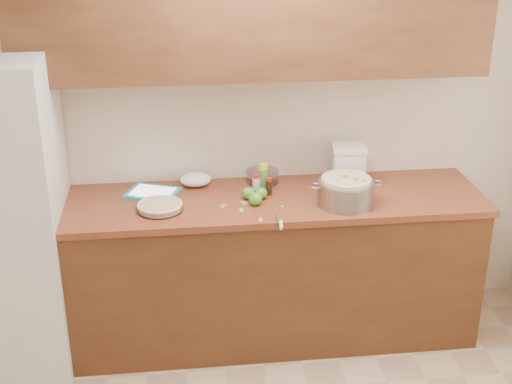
{
  "coord_description": "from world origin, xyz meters",
  "views": [
    {
      "loc": [
        -0.45,
        -2.25,
        2.59
      ],
      "look_at": [
        -0.01,
        1.43,
        0.98
      ],
      "focal_mm": 50.0,
      "sensor_mm": 36.0,
      "label": 1
    }
  ],
  "objects": [
    {
      "name": "paring_knife",
      "position": [
        0.08,
        1.1,
        0.93
      ],
      "size": [
        0.04,
        0.18,
        0.02
      ],
      "rotation": [
        0.0,
        0.0,
        -0.12
      ],
      "color": "gray",
      "rests_on": "counter_run"
    },
    {
      "name": "upper_cabinets",
      "position": [
        0.0,
        1.63,
        1.95
      ],
      "size": [
        2.6,
        0.34,
        0.7
      ],
      "primitive_type": "cube",
      "color": "brown",
      "rests_on": "room_shell"
    },
    {
      "name": "counter_run",
      "position": [
        0.0,
        1.48,
        0.46
      ],
      "size": [
        2.64,
        0.68,
        0.92
      ],
      "color": "#592F19",
      "rests_on": "ground"
    },
    {
      "name": "apple_left",
      "position": [
        -0.05,
        1.47,
        0.96
      ],
      "size": [
        0.07,
        0.07,
        0.08
      ],
      "color": "#479524",
      "rests_on": "counter_run"
    },
    {
      "name": "mixing_bowl",
      "position": [
        0.06,
        1.7,
        0.96
      ],
      "size": [
        0.21,
        0.21,
        0.08
      ],
      "rotation": [
        0.0,
        0.0,
        -0.22
      ],
      "color": "silver",
      "rests_on": "counter_run"
    },
    {
      "name": "apple_center",
      "position": [
        0.02,
        1.46,
        0.96
      ],
      "size": [
        0.07,
        0.07,
        0.08
      ],
      "color": "#479524",
      "rests_on": "counter_run"
    },
    {
      "name": "pie",
      "position": [
        -0.55,
        1.37,
        0.94
      ],
      "size": [
        0.26,
        0.26,
        0.04
      ],
      "rotation": [
        0.0,
        0.0,
        0.37
      ],
      "color": "silver",
      "rests_on": "counter_run"
    },
    {
      "name": "vanilla_bottle",
      "position": [
        0.08,
        1.52,
        0.97
      ],
      "size": [
        0.04,
        0.04,
        0.11
      ],
      "rotation": [
        0.0,
        0.0,
        0.28
      ],
      "color": "black",
      "rests_on": "counter_run"
    },
    {
      "name": "peel_e",
      "position": [
        -0.08,
        1.41,
        0.92
      ],
      "size": [
        0.04,
        0.06,
        0.0
      ],
      "primitive_type": "cube",
      "rotation": [
        0.0,
        0.0,
        -1.1
      ],
      "color": "#8EB95A",
      "rests_on": "counter_run"
    },
    {
      "name": "colander",
      "position": [
        0.49,
        1.34,
        1.0
      ],
      "size": [
        0.42,
        0.32,
        0.16
      ],
      "rotation": [
        0.0,
        0.0,
        0.15
      ],
      "color": "gray",
      "rests_on": "counter_run"
    },
    {
      "name": "apple_front",
      "position": [
        -0.02,
        1.38,
        0.96
      ],
      "size": [
        0.08,
        0.08,
        0.09
      ],
      "color": "#479524",
      "rests_on": "counter_run"
    },
    {
      "name": "peel_f",
      "position": [
        -0.19,
        1.39,
        0.92
      ],
      "size": [
        0.03,
        0.04,
        0.0
      ],
      "primitive_type": "cube",
      "rotation": [
        0.0,
        0.0,
        -0.93
      ],
      "color": "#8EB95A",
      "rests_on": "counter_run"
    },
    {
      "name": "peel_b",
      "position": [
        0.13,
        1.34,
        0.92
      ],
      "size": [
        0.02,
        0.03,
        0.0
      ],
      "primitive_type": "cube",
      "rotation": [
        0.0,
        0.0,
        -1.35
      ],
      "color": "#8EB95A",
      "rests_on": "counter_run"
    },
    {
      "name": "flour_canister",
      "position": [
        0.57,
        1.62,
        1.04
      ],
      "size": [
        0.22,
        0.22,
        0.24
      ],
      "rotation": [
        0.0,
        0.0,
        -0.14
      ],
      "color": "white",
      "rests_on": "counter_run"
    },
    {
      "name": "peel_d",
      "position": [
        -0.21,
        1.37,
        0.92
      ],
      "size": [
        0.02,
        0.04,
        0.0
      ],
      "primitive_type": "cube",
      "rotation": [
        0.0,
        0.0,
        -1.32
      ],
      "color": "#8EB95A",
      "rests_on": "counter_run"
    },
    {
      "name": "lemon_bottle",
      "position": [
        0.05,
        1.57,
        1.0
      ],
      "size": [
        0.06,
        0.06,
        0.17
      ],
      "rotation": [
        0.0,
        0.0,
        -0.05
      ],
      "color": "#4C8C38",
      "rests_on": "counter_run"
    },
    {
      "name": "tablet",
      "position": [
        -0.6,
        1.6,
        0.93
      ],
      "size": [
        0.35,
        0.31,
        0.02
      ],
      "rotation": [
        0.0,
        0.0,
        -0.38
      ],
      "color": "teal",
      "rests_on": "counter_run"
    },
    {
      "name": "cinnamon_shaker",
      "position": [
        0.01,
        1.56,
        0.97
      ],
      "size": [
        0.05,
        0.05,
        0.11
      ],
      "rotation": [
        0.0,
        0.0,
        -0.09
      ],
      "color": "beige",
      "rests_on": "counter_run"
    },
    {
      "name": "room_shell",
      "position": [
        0.0,
        0.0,
        1.3
      ],
      "size": [
        3.6,
        3.6,
        3.6
      ],
      "color": "tan",
      "rests_on": "ground"
    },
    {
      "name": "peel_c",
      "position": [
        -0.1,
        1.32,
        0.92
      ],
      "size": [
        0.02,
        0.05,
        0.0
      ],
      "primitive_type": "cube",
      "rotation": [
        0.0,
        0.0,
        -1.69
      ],
      "color": "#8EB95A",
      "rests_on": "counter_run"
    },
    {
      "name": "peel_a",
      "position": [
        -0.02,
        1.18,
        0.92
      ],
      "size": [
        0.03,
        0.04,
        0.0
      ],
      "primitive_type": "cube",
      "rotation": [
        0.0,
        0.0,
        1.35
      ],
      "color": "#8EB95A",
      "rests_on": "counter_run"
    },
    {
      "name": "paper_towel",
      "position": [
        -0.34,
        1.7,
        0.96
      ],
      "size": [
        0.2,
        0.17,
        0.08
      ],
      "primitive_type": "ellipsoid",
      "rotation": [
        0.0,
        0.0,
        0.07
      ],
      "color": "white",
      "rests_on": "counter_run"
    }
  ]
}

